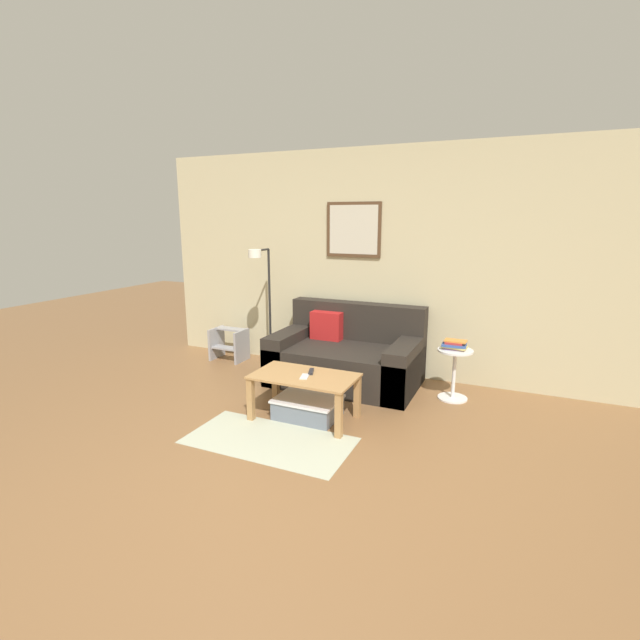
# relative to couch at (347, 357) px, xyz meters

# --- Properties ---
(ground_plane) EXTENTS (16.00, 16.00, 0.00)m
(ground_plane) POSITION_rel_couch_xyz_m (0.20, -2.35, -0.28)
(ground_plane) COLOR brown
(wall_back) EXTENTS (5.60, 0.09, 2.55)m
(wall_back) POSITION_rel_couch_xyz_m (0.19, 0.50, 1.00)
(wall_back) COLOR #C6BC93
(wall_back) RESTS_ON ground_plane
(area_rug) EXTENTS (1.36, 0.69, 0.01)m
(area_rug) POSITION_rel_couch_xyz_m (-0.08, -1.57, -0.28)
(area_rug) COLOR #B2B79E
(area_rug) RESTS_ON ground_plane
(couch) EXTENTS (1.57, 0.96, 0.84)m
(couch) POSITION_rel_couch_xyz_m (0.00, 0.00, 0.00)
(couch) COLOR #28231E
(couch) RESTS_ON ground_plane
(coffee_table) EXTENTS (0.93, 0.53, 0.41)m
(coffee_table) POSITION_rel_couch_xyz_m (-0.00, -1.05, 0.05)
(coffee_table) COLOR #AD7F4C
(coffee_table) RESTS_ON ground_plane
(storage_bin) EXTENTS (0.58, 0.43, 0.19)m
(storage_bin) POSITION_rel_couch_xyz_m (0.01, -1.02, -0.19)
(storage_bin) COLOR slate
(storage_bin) RESTS_ON ground_plane
(floor_lamp) EXTENTS (0.24, 0.49, 1.44)m
(floor_lamp) POSITION_rel_couch_xyz_m (-1.06, 0.03, 0.58)
(floor_lamp) COLOR black
(floor_lamp) RESTS_ON ground_plane
(side_table) EXTENTS (0.35, 0.35, 0.51)m
(side_table) POSITION_rel_couch_xyz_m (1.16, -0.03, 0.03)
(side_table) COLOR white
(side_table) RESTS_ON ground_plane
(book_stack) EXTENTS (0.25, 0.18, 0.09)m
(book_stack) POSITION_rel_couch_xyz_m (1.14, -0.01, 0.28)
(book_stack) COLOR #8C4C93
(book_stack) RESTS_ON side_table
(remote_control) EXTENTS (0.09, 0.15, 0.02)m
(remote_control) POSITION_rel_couch_xyz_m (0.02, -0.96, 0.14)
(remote_control) COLOR #232328
(remote_control) RESTS_ON coffee_table
(cell_phone) EXTENTS (0.10, 0.15, 0.01)m
(cell_phone) POSITION_rel_couch_xyz_m (0.02, -1.09, 0.13)
(cell_phone) COLOR silver
(cell_phone) RESTS_ON coffee_table
(step_stool) EXTENTS (0.42, 0.32, 0.40)m
(step_stool) POSITION_rel_couch_xyz_m (-1.66, 0.15, -0.07)
(step_stool) COLOR #99999E
(step_stool) RESTS_ON ground_plane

